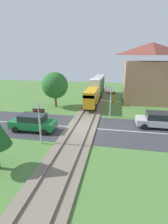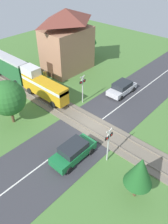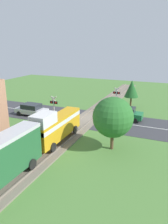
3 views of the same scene
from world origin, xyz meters
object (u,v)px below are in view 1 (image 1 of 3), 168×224
(crossing_signal_east_approach, at_px, (111,98))
(pedestrian_by_station, at_px, (114,97))
(train, at_px, (96,88))
(car_far_side, at_px, (158,120))
(car_near_crossing, at_px, (33,122))
(station_building, at_px, (149,75))
(crossing_signal_west_approach, at_px, (39,117))

(crossing_signal_east_approach, xyz_separation_m, pedestrian_by_station, (0.20, 6.75, -1.35))
(train, bearing_deg, car_far_side, -53.69)
(car_near_crossing, bearing_deg, station_building, 47.14)
(crossing_signal_west_approach, bearing_deg, crossing_signal_east_approach, 55.77)
(crossing_signal_west_approach, bearing_deg, train, 80.45)
(pedestrian_by_station, bearing_deg, car_far_side, -63.89)
(car_near_crossing, xyz_separation_m, station_building, (11.48, 12.37, 3.19))
(train, distance_m, car_far_side, 11.93)
(crossing_signal_west_approach, relative_size, pedestrian_by_station, 1.94)
(car_near_crossing, height_order, car_far_side, car_near_crossing)
(crossing_signal_east_approach, bearing_deg, crossing_signal_west_approach, -124.23)
(crossing_signal_west_approach, relative_size, crossing_signal_east_approach, 1.00)
(train, height_order, pedestrian_by_station, train)
(train, height_order, crossing_signal_east_approach, train)
(crossing_signal_east_approach, height_order, station_building, station_building)
(car_near_crossing, bearing_deg, train, 71.53)
(train, height_order, crossing_signal_west_approach, train)
(car_near_crossing, xyz_separation_m, crossing_signal_east_approach, (6.62, 5.06, 1.34))
(car_far_side, xyz_separation_m, crossing_signal_west_approach, (-9.49, -5.06, 1.38))
(pedestrian_by_station, bearing_deg, train, 166.30)
(car_far_side, bearing_deg, crossing_signal_west_approach, -151.96)
(car_near_crossing, relative_size, car_far_side, 1.00)
(crossing_signal_west_approach, xyz_separation_m, pedestrian_by_station, (5.12, 13.98, -1.35))
(car_near_crossing, distance_m, station_building, 17.18)
(car_far_side, xyz_separation_m, crossing_signal_east_approach, (-4.57, 2.18, 1.38))
(crossing_signal_east_approach, xyz_separation_m, station_building, (4.86, 7.32, 1.85))
(pedestrian_by_station, bearing_deg, car_near_crossing, -120.01)
(train, height_order, station_building, station_building)
(car_far_side, relative_size, crossing_signal_east_approach, 1.19)
(car_near_crossing, bearing_deg, pedestrian_by_station, 59.99)
(car_far_side, distance_m, crossing_signal_east_approach, 5.25)
(car_near_crossing, height_order, pedestrian_by_station, pedestrian_by_station)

